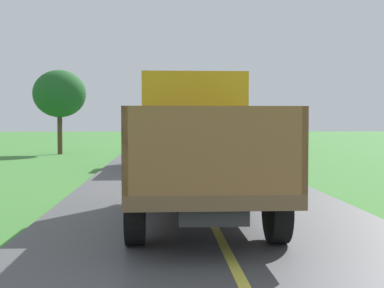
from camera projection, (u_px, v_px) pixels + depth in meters
name	position (u px, v px, depth m)	size (l,w,h in m)	color
banana_truck_near	(196.00, 143.00, 10.26)	(2.38, 5.82, 2.80)	#2D2D30
banana_truck_far	(171.00, 132.00, 21.91)	(2.38, 5.81, 2.80)	#2D2D30
roadside_tree_near_left	(59.00, 94.00, 30.50)	(3.03, 3.03, 4.87)	#4C3823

